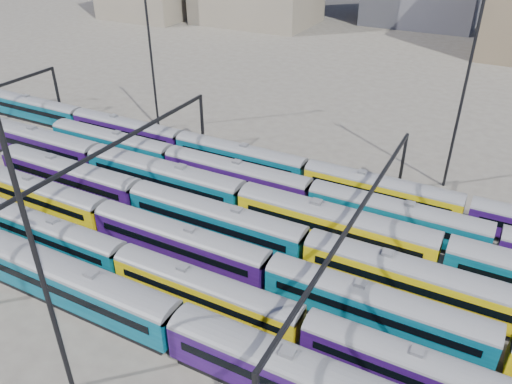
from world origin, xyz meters
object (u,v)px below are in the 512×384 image
at_px(rake_0, 302,376).
at_px(rake_1, 422,369).
at_px(rake_2, 269,269).
at_px(mast_2, 32,241).

xyz_separation_m(rake_0, rake_1, (7.60, 5.00, -0.41)).
relative_size(rake_1, rake_2, 1.09).
relative_size(rake_0, mast_2, 4.32).
bearing_deg(rake_2, rake_0, -52.70).
distance_m(rake_1, rake_2, 16.01).
xyz_separation_m(rake_1, mast_2, (-23.80, -12.00, 11.51)).
relative_size(rake_1, mast_2, 5.22).
xyz_separation_m(rake_1, rake_2, (-15.21, 5.00, 0.18)).
relative_size(rake_0, rake_1, 0.83).
height_order(rake_0, rake_1, rake_0).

